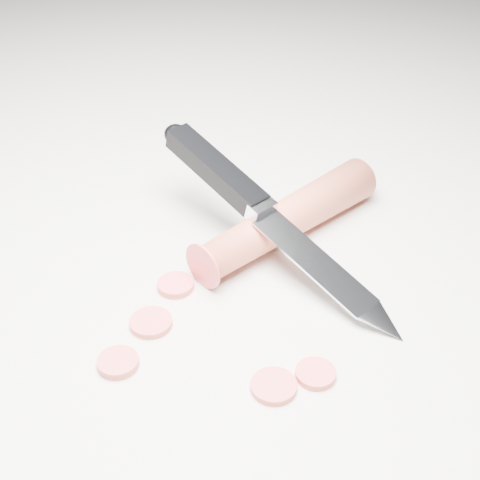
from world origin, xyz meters
The scene contains 8 objects.
ground centered at (0.00, 0.00, 0.00)m, with size 2.40×2.40×0.00m, color silver.
carrot centered at (-0.03, 0.10, 0.02)m, with size 0.04×0.04×0.21m, color #CE5037.
carrot_slice_0 centered at (-0.07, -0.01, 0.00)m, with size 0.03×0.03×0.01m, color #F24C54.
carrot_slice_1 centered at (-0.05, -0.11, 0.00)m, with size 0.03×0.03×0.01m, color #F24C54.
carrot_slice_2 centered at (-0.06, -0.06, 0.00)m, with size 0.03×0.03×0.01m, color #F24C54.
carrot_slice_3 centered at (0.08, -0.03, 0.00)m, with size 0.03×0.03×0.01m, color #F24C54.
carrot_slice_4 centered at (0.06, -0.06, 0.00)m, with size 0.03×0.03×0.01m, color #F24C54.
kitchen_knife centered at (-0.02, 0.07, 0.04)m, with size 0.29×0.09×0.09m, color silver, non-canonical shape.
Camera 1 is at (0.22, -0.34, 0.37)m, focal length 50.00 mm.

